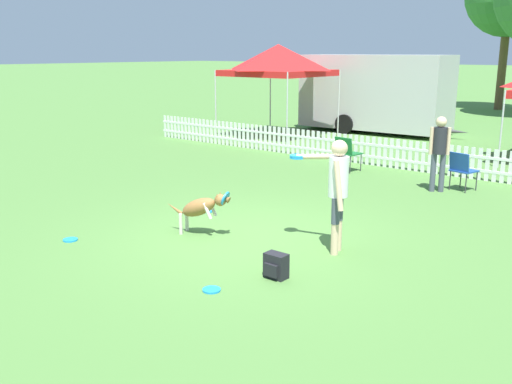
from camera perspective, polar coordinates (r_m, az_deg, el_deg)
name	(u,v)px	position (r m, az deg, el deg)	size (l,w,h in m)	color
ground_plane	(251,238)	(8.98, -0.45, -4.60)	(240.00, 240.00, 0.00)	#4C7A38
handler_person	(336,183)	(8.16, 8.02, 0.89)	(1.07, 0.45, 1.65)	beige
leaping_dog	(201,207)	(9.04, -5.49, -1.50)	(1.11, 0.50, 0.75)	olive
frisbee_near_handler	(212,290)	(7.10, -4.46, -9.73)	(0.22, 0.22, 0.02)	#1E8CD8
frisbee_near_dog	(207,211)	(10.45, -4.95, -1.91)	(0.22, 0.22, 0.02)	#1E8CD8
frisbee_midfield	(70,240)	(9.31, -18.07, -4.56)	(0.22, 0.22, 0.02)	#1E8CD8
backpack_on_grass	(276,266)	(7.41, 1.99, -7.40)	(0.30, 0.22, 0.33)	black
picket_fence	(423,157)	(14.32, 16.38, 3.36)	(18.62, 0.04, 0.74)	white
folding_chair_blue_left	(462,168)	(12.62, 19.90, 2.29)	(0.55, 0.56, 0.82)	#333338
folding_chair_center	(347,151)	(13.97, 9.06, 4.08)	(0.56, 0.57, 0.85)	#333338
canopy_tent_secondary	(278,60)	(19.38, 2.23, 13.04)	(3.01, 3.01, 3.08)	silver
spectator_standing	(439,147)	(12.32, 17.87, 4.31)	(0.38, 0.27, 1.56)	#474C5B
equipment_trailer	(375,92)	(21.09, 11.82, 9.76)	(6.02, 2.28, 2.73)	#B7B7B7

